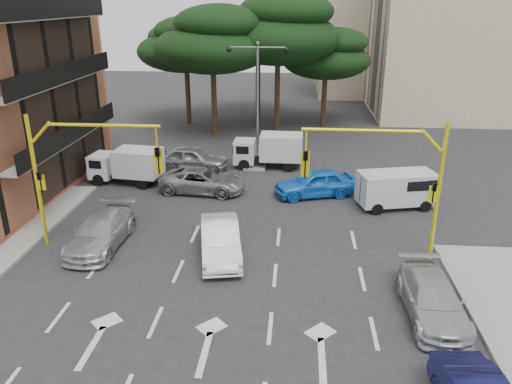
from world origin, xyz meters
TOP-DOWN VIEW (x-y plane):
  - ground at (0.00, 0.00)m, footprint 120.00×120.00m
  - median_strip at (0.00, 16.00)m, footprint 1.40×6.00m
  - apartment_beige_near at (19.95, 32.00)m, footprint 20.20×12.15m
  - apartment_beige_far at (12.95, 44.00)m, footprint 16.20×12.15m
  - pine_left_near at (-3.94, 21.96)m, footprint 9.15×9.15m
  - pine_center at (1.06, 23.96)m, footprint 9.98×9.98m
  - pine_left_far at (-6.94, 25.96)m, footprint 8.32×8.32m
  - pine_right at (5.06, 25.96)m, footprint 7.49×7.49m
  - pine_back at (-0.94, 28.96)m, footprint 9.15×9.15m
  - signal_mast_right at (6.80, 1.99)m, footprint 5.79×0.37m
  - signal_mast_left at (-6.80, 1.99)m, footprint 5.79×0.37m
  - street_lamp_center at (0.00, 16.00)m, footprint 4.16×0.36m
  - car_white_hatch at (-0.45, 1.46)m, footprint 2.48×4.84m
  - car_blue_compact at (3.82, 9.00)m, footprint 4.91×3.09m
  - car_silver_wagon at (-5.96, 1.95)m, footprint 2.13×4.97m
  - car_silver_cross_a at (-2.62, 9.07)m, footprint 5.12×2.75m
  - car_silver_cross_b at (-4.00, 13.00)m, footprint 4.74×2.24m
  - car_silver_parked at (7.63, -2.30)m, footprint 1.98×4.66m
  - van_white at (8.09, 7.69)m, footprint 4.29×2.68m
  - box_truck_a at (-7.48, 10.19)m, footprint 4.61×2.41m
  - box_truck_b at (0.91, 13.99)m, footprint 4.61×1.98m

SIDE VIEW (x-z plane):
  - ground at x=0.00m, z-range 0.00..0.00m
  - median_strip at x=0.00m, z-range 0.00..0.15m
  - car_silver_parked at x=7.63m, z-range 0.00..1.34m
  - car_silver_cross_a at x=-2.62m, z-range 0.00..1.37m
  - car_silver_wagon at x=-5.96m, z-range 0.00..1.43m
  - car_white_hatch at x=-0.45m, z-range 0.00..1.52m
  - car_blue_compact at x=3.82m, z-range 0.00..1.56m
  - car_silver_cross_b at x=-4.00m, z-range 0.00..1.56m
  - van_white at x=8.09m, z-range 0.00..1.99m
  - box_truck_a at x=-7.48m, z-range 0.00..2.17m
  - box_truck_b at x=0.91m, z-range 0.00..2.25m
  - signal_mast_right at x=6.80m, z-range 0.88..6.88m
  - signal_mast_left at x=-6.80m, z-range 0.88..6.88m
  - street_lamp_center at x=0.00m, z-range 1.54..9.31m
  - pine_right at x=5.06m, z-range 2.03..10.40m
  - pine_left_far at x=-6.94m, z-range 2.26..11.56m
  - pine_left_near at x=-3.94m, z-range 2.49..12.72m
  - pine_back at x=-0.94m, z-range 2.49..12.72m
  - pine_center at x=1.06m, z-range 2.72..13.88m
  - apartment_beige_far at x=12.95m, z-range 0.00..16.70m
  - apartment_beige_near at x=19.95m, z-range 0.00..18.70m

